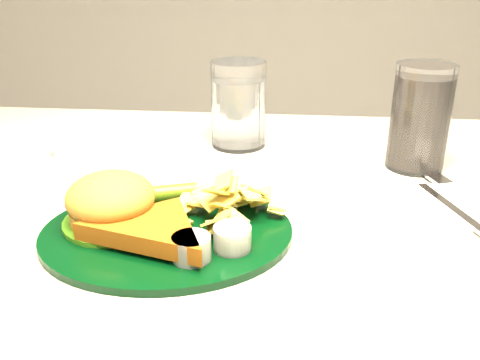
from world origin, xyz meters
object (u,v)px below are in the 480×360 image
Objects in this scene: dinner_plate at (166,211)px; cola_glass at (420,117)px; water_glass at (238,104)px; fork_napkin at (448,203)px.

cola_glass is (0.31, 0.23, 0.04)m from dinner_plate.
water_glass is (0.05, 0.30, 0.04)m from dinner_plate.
fork_napkin is (0.32, 0.10, -0.02)m from dinner_plate.
fork_napkin is (0.01, -0.13, -0.07)m from cola_glass.
water_glass is 0.27m from cola_glass.
water_glass reaches higher than dinner_plate.
water_glass is at bearing 125.49° from fork_napkin.
fork_napkin is at bearing -83.74° from cola_glass.
dinner_plate is 2.05× the size of water_glass.
water_glass is 0.77× the size of fork_napkin.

